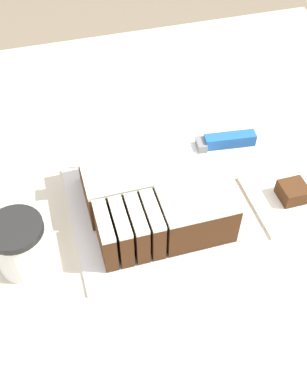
# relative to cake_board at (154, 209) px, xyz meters

# --- Properties ---
(ground_plane) EXTENTS (8.00, 8.00, 0.00)m
(ground_plane) POSITION_rel_cake_board_xyz_m (-0.06, 0.08, -0.96)
(ground_plane) COLOR #7F705B
(countertop) EXTENTS (1.40, 1.10, 0.96)m
(countertop) POSITION_rel_cake_board_xyz_m (-0.06, 0.08, -0.48)
(countertop) COLOR beige
(countertop) RESTS_ON ground_plane
(cake_board) EXTENTS (0.29, 0.29, 0.01)m
(cake_board) POSITION_rel_cake_board_xyz_m (0.00, 0.00, 0.00)
(cake_board) COLOR silver
(cake_board) RESTS_ON countertop
(cake) EXTENTS (0.23, 0.22, 0.08)m
(cake) POSITION_rel_cake_board_xyz_m (0.00, 0.00, 0.04)
(cake) COLOR #472814
(cake) RESTS_ON cake_board
(knife) EXTENTS (0.33, 0.06, 0.02)m
(knife) POSITION_rel_cake_board_xyz_m (0.10, 0.04, 0.09)
(knife) COLOR silver
(knife) RESTS_ON cake
(coffee_cup) EXTENTS (0.09, 0.09, 0.10)m
(coffee_cup) POSITION_rel_cake_board_xyz_m (-0.23, -0.05, 0.05)
(coffee_cup) COLOR white
(coffee_cup) RESTS_ON countertop
(paper_napkin) EXTENTS (0.15, 0.15, 0.01)m
(paper_napkin) POSITION_rel_cake_board_xyz_m (0.25, -0.05, 0.00)
(paper_napkin) COLOR white
(paper_napkin) RESTS_ON countertop
(brownie) EXTENTS (0.05, 0.05, 0.03)m
(brownie) POSITION_rel_cake_board_xyz_m (0.25, -0.05, 0.02)
(brownie) COLOR #472814
(brownie) RESTS_ON paper_napkin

